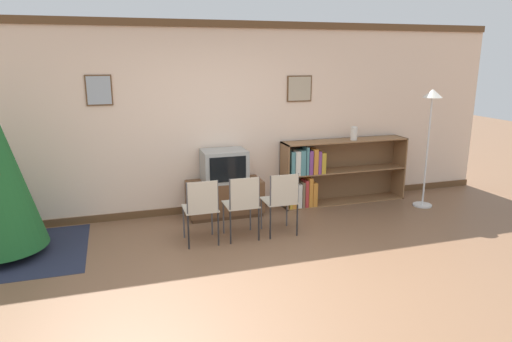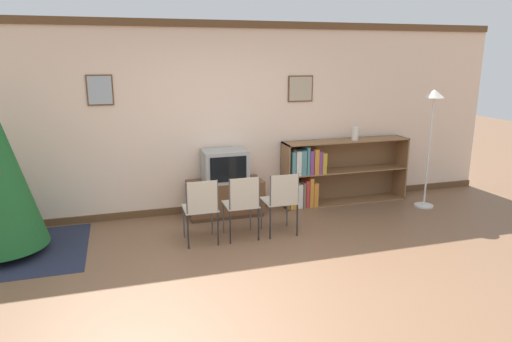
{
  "view_description": "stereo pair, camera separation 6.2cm",
  "coord_description": "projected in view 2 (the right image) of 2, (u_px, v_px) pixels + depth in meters",
  "views": [
    {
      "loc": [
        -1.31,
        -3.96,
        2.23
      ],
      "look_at": [
        0.35,
        1.3,
        0.83
      ],
      "focal_mm": 32.0,
      "sensor_mm": 36.0,
      "label": 1
    },
    {
      "loc": [
        -1.25,
        -3.97,
        2.23
      ],
      "look_at": [
        0.35,
        1.3,
        0.83
      ],
      "focal_mm": 32.0,
      "sensor_mm": 36.0,
      "label": 2
    }
  ],
  "objects": [
    {
      "name": "wall_back",
      "position": [
        210.0,
        119.0,
        6.49
      ],
      "size": [
        9.19,
        0.11,
        2.7
      ],
      "color": "beige",
      "rests_on": "ground_plane"
    },
    {
      "name": "standing_lamp",
      "position": [
        432.0,
        118.0,
        6.62
      ],
      "size": [
        0.28,
        0.28,
        1.76
      ],
      "color": "silver",
      "rests_on": "ground_plane"
    },
    {
      "name": "television",
      "position": [
        225.0,
        166.0,
        6.39
      ],
      "size": [
        0.62,
        0.45,
        0.45
      ],
      "color": "#9E9E99",
      "rests_on": "tv_console"
    },
    {
      "name": "folding_chair_right",
      "position": [
        282.0,
        200.0,
        5.73
      ],
      "size": [
        0.4,
        0.4,
        0.82
      ],
      "color": "#BCB29E",
      "rests_on": "ground_plane"
    },
    {
      "name": "bookshelf",
      "position": [
        323.0,
        174.0,
        6.95
      ],
      "size": [
        2.0,
        0.36,
        0.98
      ],
      "color": "olive",
      "rests_on": "ground_plane"
    },
    {
      "name": "folding_chair_left",
      "position": [
        201.0,
        207.0,
        5.44
      ],
      "size": [
        0.4,
        0.4,
        0.82
      ],
      "color": "#BCB29E",
      "rests_on": "ground_plane"
    },
    {
      "name": "vase",
      "position": [
        355.0,
        133.0,
        6.89
      ],
      "size": [
        0.1,
        0.1,
        0.21
      ],
      "color": "silver",
      "rests_on": "bookshelf"
    },
    {
      "name": "tv_console",
      "position": [
        225.0,
        198.0,
        6.51
      ],
      "size": [
        1.06,
        0.46,
        0.51
      ],
      "color": "#4C311E",
      "rests_on": "ground_plane"
    },
    {
      "name": "folding_chair_center",
      "position": [
        242.0,
        203.0,
        5.59
      ],
      "size": [
        0.4,
        0.4,
        0.82
      ],
      "color": "#BCB29E",
      "rests_on": "ground_plane"
    },
    {
      "name": "ground_plane",
      "position": [
        261.0,
        284.0,
        4.59
      ],
      "size": [
        24.0,
        24.0,
        0.0
      ],
      "primitive_type": "plane",
      "color": "brown"
    },
    {
      "name": "area_rug",
      "position": [
        5.0,
        254.0,
        5.28
      ],
      "size": [
        1.83,
        1.5,
        0.01
      ],
      "color": "#23283D",
      "rests_on": "ground_plane"
    }
  ]
}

